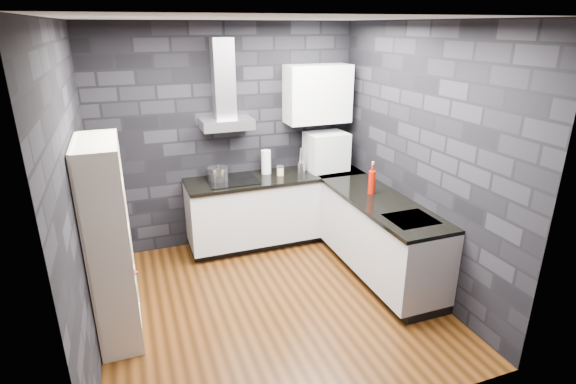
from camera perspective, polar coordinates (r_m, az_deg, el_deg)
ground at (r=4.70m, az=-2.16°, el=-13.88°), size 3.20×3.20×0.00m
ceiling at (r=3.88m, az=-2.72°, el=21.19°), size 3.20×3.20×0.00m
wall_back at (r=5.60m, az=-7.61°, el=6.88°), size 3.20×0.05×2.70m
wall_front at (r=2.72m, az=8.40°, el=-8.39°), size 3.20×0.05×2.70m
wall_left at (r=3.94m, az=-25.49°, el=-0.87°), size 0.05×3.20×2.70m
wall_right at (r=4.82m, az=16.33°, el=3.99°), size 0.05×3.20×2.70m
toekick_back at (r=5.91m, az=-1.64°, el=-5.62°), size 2.18×0.50×0.10m
toekick_right at (r=5.25m, az=11.71°, el=-9.70°), size 0.50×1.78×0.10m
counter_back_cab at (r=5.70m, az=-1.55°, el=-1.91°), size 2.20×0.60×0.76m
counter_right_cab at (r=5.03m, az=11.67°, el=-5.55°), size 0.60×1.80×0.76m
counter_back_top at (r=5.55m, az=-1.56°, el=1.88°), size 2.20×0.62×0.04m
counter_right_top at (r=4.86m, az=11.91°, el=-1.33°), size 0.62×1.80×0.04m
counter_corner_top at (r=5.85m, az=5.85°, el=2.76°), size 0.62×0.62×0.04m
hood_body at (r=5.36m, az=-7.76°, el=8.56°), size 0.60×0.34×0.12m
hood_chimney at (r=5.35m, az=-8.20°, el=14.05°), size 0.24×0.20×0.90m
upper_cabinet at (r=5.66m, az=3.78°, el=12.31°), size 0.80×0.35×0.70m
cooktop at (r=5.41m, az=-7.12°, el=1.51°), size 0.58×0.50×0.01m
sink_rim at (r=4.48m, az=15.36°, el=-3.36°), size 0.44×0.40×0.01m
pot at (r=5.41m, az=-8.86°, el=2.26°), size 0.29×0.29×0.14m
glass_vase at (r=5.60m, az=-2.80°, el=3.83°), size 0.15×0.15×0.30m
storage_jar at (r=5.55m, az=-0.98°, el=2.66°), size 0.09×0.09×0.10m
utensil_crock at (r=5.66m, az=1.70°, el=3.14°), size 0.10×0.10×0.13m
appliance_garage at (r=5.76m, az=4.87°, el=5.05°), size 0.52×0.41×0.50m
red_bottle at (r=5.01m, az=10.58°, el=1.22°), size 0.10×0.10×0.26m
bookshelf at (r=4.14m, az=-21.68°, el=-6.10°), size 0.40×0.82×1.80m
fruit_bowl at (r=4.01m, az=-21.76°, el=-6.37°), size 0.31×0.31×0.06m
book_red at (r=4.44m, az=-20.89°, el=-8.89°), size 0.14×0.09×0.20m
book_second at (r=4.46m, az=-21.01°, el=-8.50°), size 0.15×0.02×0.20m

